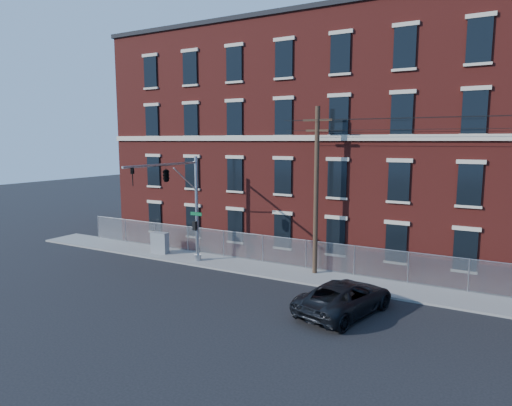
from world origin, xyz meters
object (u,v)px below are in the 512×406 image
at_px(utility_pole_near, 316,188).
at_px(pickup_truck, 345,297).
at_px(traffic_signal_mast, 174,186).
at_px(utility_cabinet, 160,243).

relative_size(utility_pole_near, pickup_truck, 1.78).
bearing_deg(pickup_truck, utility_pole_near, -40.16).
bearing_deg(pickup_truck, traffic_signal_mast, 7.09).
bearing_deg(utility_cabinet, utility_pole_near, -3.69).
bearing_deg(utility_pole_near, utility_cabinet, -175.81).
bearing_deg(traffic_signal_mast, utility_cabinet, 143.75).
bearing_deg(utility_cabinet, traffic_signal_mast, -44.12).
bearing_deg(traffic_signal_mast, utility_pole_near, 23.14).
height_order(traffic_signal_mast, pickup_truck, traffic_signal_mast).
height_order(traffic_signal_mast, utility_cabinet, traffic_signal_mast).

